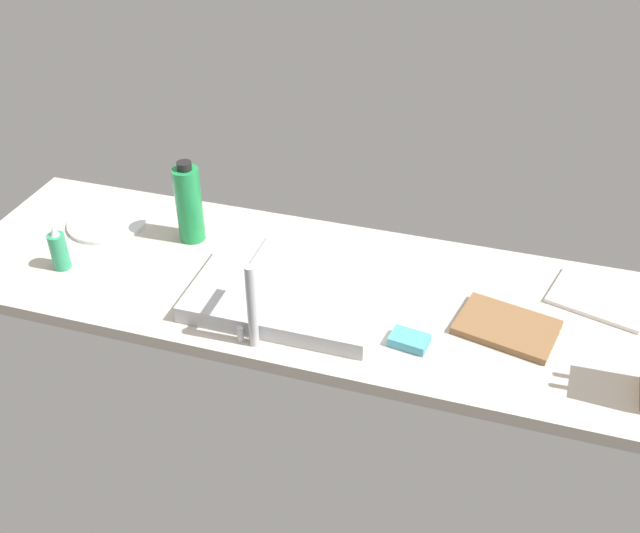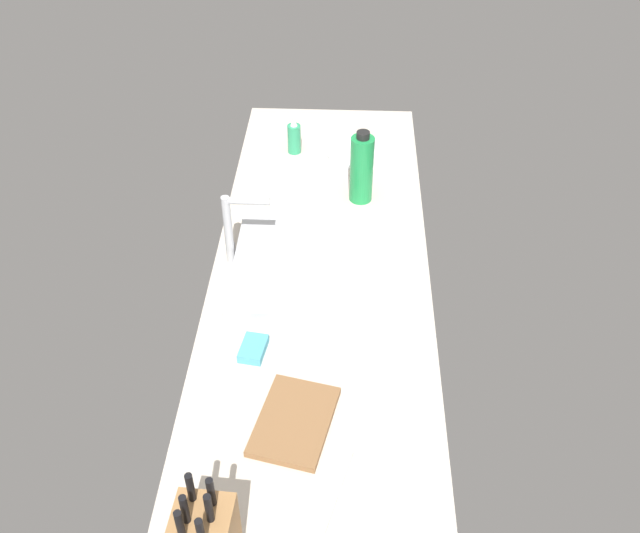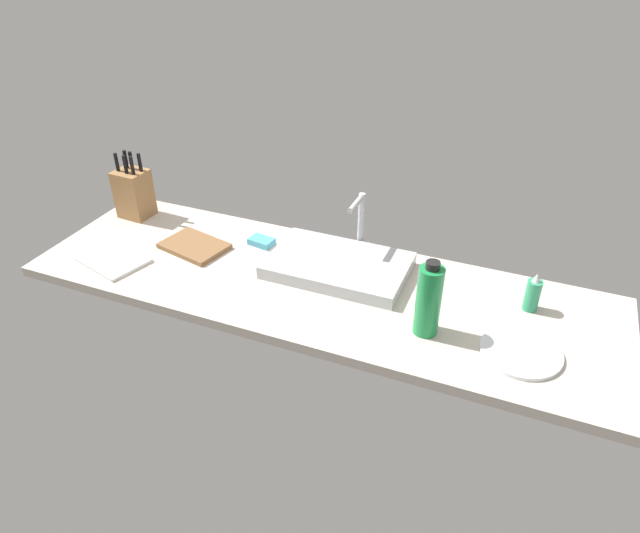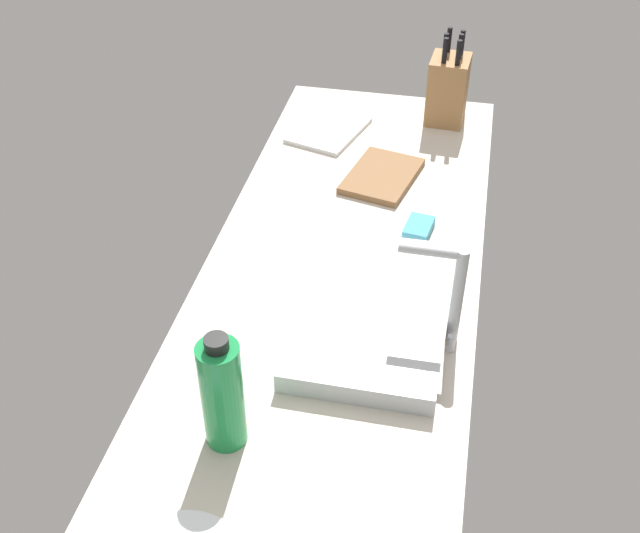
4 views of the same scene
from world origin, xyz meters
TOP-DOWN VIEW (x-y plane):
  - countertop_slab at (0.00, 0.00)cm, footprint 198.74×62.11cm
  - sink_basin at (4.25, 9.41)cm, footprint 47.59×30.09cm
  - faucet at (6.68, 24.49)cm, footprint 5.50×13.36cm
  - cutting_board at (-50.36, 3.57)cm, footprint 26.19×20.85cm
  - soap_bottle at (67.77, 12.16)cm, footprint 4.67×4.67cm
  - water_bottle at (39.95, -11.28)cm, footprint 7.42×7.42cm
  - dinner_plate at (67.60, -10.68)cm, footprint 23.02×23.02cm
  - dish_towel at (-72.18, -15.07)cm, footprint 27.10×22.75cm
  - dish_sponge at (-28.66, 15.53)cm, footprint 9.80×7.29cm

SIDE VIEW (x-z plane):
  - countertop_slab at x=0.00cm, z-range 0.00..3.50cm
  - dinner_plate at x=67.60cm, z-range 3.50..4.70cm
  - dish_towel at x=-72.18cm, z-range 3.50..4.70cm
  - cutting_board at x=-50.36cm, z-range 3.50..5.30cm
  - dish_sponge at x=-28.66cm, z-range 3.50..5.90cm
  - sink_basin at x=4.25cm, z-range 3.50..8.08cm
  - soap_bottle at x=67.77cm, z-range 2.60..15.83cm
  - water_bottle at x=39.95cm, z-range 2.76..27.22cm
  - faucet at x=6.68cm, z-range 5.65..28.24cm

